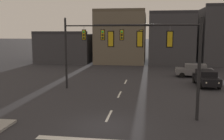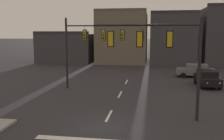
% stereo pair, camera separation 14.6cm
% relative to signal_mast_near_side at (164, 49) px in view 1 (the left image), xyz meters
% --- Properties ---
extents(ground_plane, '(400.00, 400.00, 0.00)m').
position_rel_signal_mast_near_side_xyz_m(ground_plane, '(-3.42, -1.98, -4.45)').
color(ground_plane, '#2B2B30').
extents(lane_centreline, '(0.16, 26.40, 0.01)m').
position_rel_signal_mast_near_side_xyz_m(lane_centreline, '(-3.42, 0.02, -4.44)').
color(lane_centreline, silver).
rests_on(lane_centreline, ground).
extents(signal_mast_near_side, '(6.63, 0.36, 6.42)m').
position_rel_signal_mast_near_side_xyz_m(signal_mast_near_side, '(0.00, 0.00, 0.00)').
color(signal_mast_near_side, black).
rests_on(signal_mast_near_side, ground).
extents(signal_mast_far_side, '(8.39, 0.66, 6.85)m').
position_rel_signal_mast_near_side_xyz_m(signal_mast_far_side, '(-5.98, 8.07, 0.28)').
color(signal_mast_far_side, black).
rests_on(signal_mast_far_side, ground).
extents(car_lot_nearside, '(4.55, 2.14, 1.61)m').
position_rel_signal_mast_near_side_xyz_m(car_lot_nearside, '(4.63, 16.30, -3.59)').
color(car_lot_nearside, slate).
rests_on(car_lot_nearside, ground).
extents(car_lot_middle, '(2.14, 4.54, 1.61)m').
position_rel_signal_mast_near_side_xyz_m(car_lot_middle, '(4.92, 10.92, -3.59)').
color(car_lot_middle, black).
rests_on(car_lot_middle, ground).
extents(building_row, '(49.79, 12.83, 9.89)m').
position_rel_signal_mast_near_side_xyz_m(building_row, '(4.71, 31.97, -0.41)').
color(building_row, '#38383D').
rests_on(building_row, ground).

